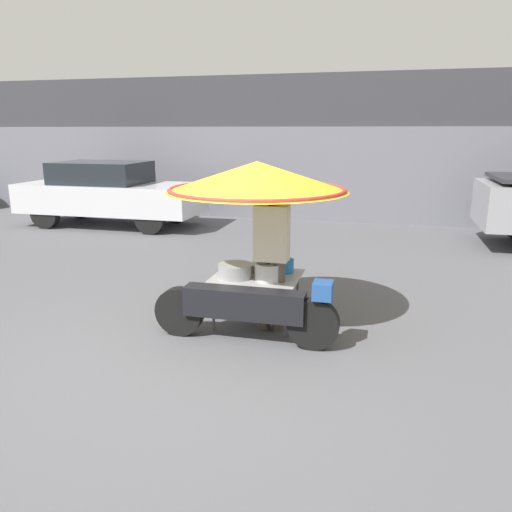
# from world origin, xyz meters

# --- Properties ---
(ground_plane) EXTENTS (36.00, 36.00, 0.00)m
(ground_plane) POSITION_xyz_m (0.00, 0.00, 0.00)
(ground_plane) COLOR #56565B
(shopfront_building) EXTENTS (28.00, 2.06, 3.58)m
(shopfront_building) POSITION_xyz_m (0.00, 9.14, 1.78)
(shopfront_building) COLOR #38383D
(shopfront_building) RESTS_ON ground
(vendor_motorcycle_cart) EXTENTS (2.07, 2.07, 1.92)m
(vendor_motorcycle_cart) POSITION_xyz_m (0.41, 0.99, 1.52)
(vendor_motorcycle_cart) COLOR black
(vendor_motorcycle_cart) RESTS_ON ground
(vendor_person) EXTENTS (0.38, 0.23, 1.68)m
(vendor_person) POSITION_xyz_m (0.61, 0.88, 0.95)
(vendor_person) COLOR #4C473D
(vendor_person) RESTS_ON ground
(parked_car) EXTENTS (4.32, 1.68, 1.52)m
(parked_car) POSITION_xyz_m (-4.57, 6.23, 0.79)
(parked_car) COLOR black
(parked_car) RESTS_ON ground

